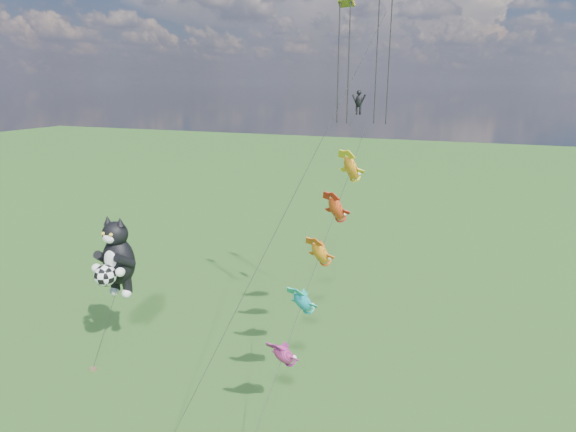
% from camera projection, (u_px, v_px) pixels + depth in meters
% --- Properties ---
extents(ground, '(300.00, 300.00, 0.00)m').
position_uv_depth(ground, '(12.00, 379.00, 31.71)').
color(ground, '#154010').
extents(cat_kite_rig, '(2.65, 4.24, 10.19)m').
position_uv_depth(cat_kite_rig, '(116.00, 258.00, 33.01)').
color(cat_kite_rig, brown).
rests_on(cat_kite_rig, ground).
extents(fish_windsock_rig, '(2.64, 15.81, 16.10)m').
position_uv_depth(fish_windsock_rig, '(320.00, 254.00, 28.66)').
color(fish_windsock_rig, brown).
rests_on(fish_windsock_rig, ground).
extents(parafoil_rig, '(8.64, 15.92, 24.68)m').
position_uv_depth(parafoil_rig, '(357.00, 81.00, 31.08)').
color(parafoil_rig, brown).
rests_on(parafoil_rig, ground).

